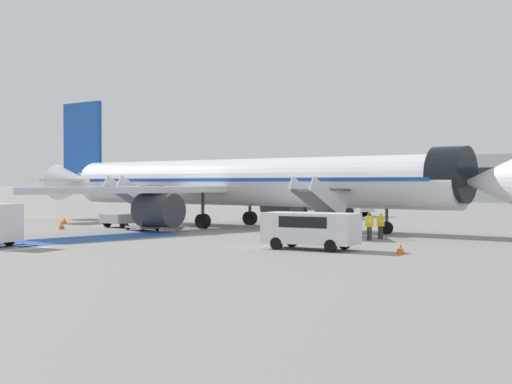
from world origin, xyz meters
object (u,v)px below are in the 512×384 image
(service_van_0, at_px, (311,227))
(ground_crew_1, at_px, (369,224))
(boarding_stairs_aft, at_px, (132,214))
(traffic_cone_2, at_px, (61,225))
(airliner, at_px, (236,183))
(baggage_cart, at_px, (142,227))
(ground_crew_0, at_px, (381,224))
(boarding_stairs_forward, at_px, (319,221))
(traffic_cone_0, at_px, (400,249))
(fuel_tanker, at_px, (333,200))
(traffic_cone_1, at_px, (64,221))

(service_van_0, bearing_deg, ground_crew_1, -5.29)
(boarding_stairs_aft, bearing_deg, traffic_cone_2, -105.14)
(airliner, distance_m, service_van_0, 19.25)
(airliner, bearing_deg, ground_crew_1, 70.03)
(service_van_0, distance_m, traffic_cone_2, 23.35)
(baggage_cart, relative_size, ground_crew_1, 1.73)
(ground_crew_0, bearing_deg, boarding_stairs_forward, -178.35)
(airliner, distance_m, traffic_cone_0, 22.73)
(boarding_stairs_aft, distance_m, fuel_tanker, 26.51)
(ground_crew_1, bearing_deg, traffic_cone_1, -179.09)
(boarding_stairs_forward, xyz_separation_m, baggage_cart, (-12.78, -3.70, -0.72))
(traffic_cone_2, bearing_deg, ground_crew_0, 17.65)
(airliner, bearing_deg, service_van_0, 50.24)
(service_van_0, relative_size, ground_crew_1, 3.08)
(boarding_stairs_aft, height_order, service_van_0, boarding_stairs_aft)
(ground_crew_1, height_order, traffic_cone_1, ground_crew_1)
(ground_crew_0, bearing_deg, traffic_cone_1, 179.22)
(airliner, xyz_separation_m, ground_crew_0, (14.58, -3.19, -2.49))
(baggage_cart, bearing_deg, traffic_cone_1, 97.55)
(service_van_0, bearing_deg, boarding_stairs_aft, 61.75)
(airliner, relative_size, ground_crew_0, 27.00)
(boarding_stairs_aft, distance_m, service_van_0, 23.10)
(fuel_tanker, distance_m, traffic_cone_2, 32.28)
(baggage_cart, distance_m, ground_crew_0, 17.46)
(ground_crew_0, distance_m, ground_crew_1, 1.28)
(boarding_stairs_aft, relative_size, traffic_cone_0, 10.37)
(boarding_stairs_forward, relative_size, ground_crew_1, 3.19)
(ground_crew_1, bearing_deg, ground_crew_0, 86.72)
(traffic_cone_1, bearing_deg, traffic_cone_2, -36.68)
(boarding_stairs_forward, bearing_deg, service_van_0, -60.59)
(boarding_stairs_aft, bearing_deg, baggage_cart, -35.19)
(airliner, distance_m, ground_crew_1, 15.44)
(fuel_tanker, bearing_deg, baggage_cart, 14.53)
(baggage_cart, bearing_deg, boarding_stairs_aft, 71.66)
(service_van_0, relative_size, traffic_cone_1, 9.33)
(baggage_cart, xyz_separation_m, traffic_cone_1, (-11.24, 1.26, 0.02))
(boarding_stairs_forward, height_order, traffic_cone_0, boarding_stairs_forward)
(traffic_cone_0, xyz_separation_m, traffic_cone_2, (-27.93, 0.11, 0.04))
(traffic_cone_2, bearing_deg, fuel_tanker, 85.86)
(traffic_cone_2, bearing_deg, baggage_cart, 26.74)
(fuel_tanker, bearing_deg, boarding_stairs_aft, 5.60)
(boarding_stairs_forward, height_order, traffic_cone_2, boarding_stairs_forward)
(baggage_cart, bearing_deg, fuel_tanker, 20.51)
(airliner, relative_size, traffic_cone_1, 79.98)
(airliner, xyz_separation_m, ground_crew_1, (14.57, -4.47, -2.47))
(service_van_0, relative_size, ground_crew_0, 3.15)
(traffic_cone_0, height_order, traffic_cone_2, traffic_cone_2)
(ground_crew_0, bearing_deg, baggage_cart, -172.65)
(fuel_tanker, height_order, traffic_cone_2, fuel_tanker)
(airliner, height_order, traffic_cone_2, airliner)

